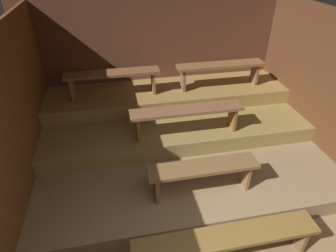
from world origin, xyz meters
TOP-DOWN VIEW (x-y plane):
  - ground at (0.00, 2.25)m, footprint 5.62×5.29m
  - wall_back at (0.00, 4.52)m, footprint 5.62×0.06m
  - wall_left at (-2.44, 2.25)m, footprint 0.06×5.29m
  - wall_right at (2.44, 2.25)m, footprint 0.06×5.29m
  - platform_lower at (0.00, 2.75)m, footprint 4.82×3.50m
  - platform_middle at (0.00, 3.44)m, footprint 4.82×2.12m
  - platform_upper at (0.00, 3.92)m, footprint 4.82×1.15m
  - bench_floor_center at (0.06, 0.65)m, footprint 2.26×0.33m
  - bench_lower_center at (0.04, 1.58)m, footprint 1.57×0.33m
  - bench_middle_center at (0.09, 2.70)m, footprint 1.91×0.33m
  - bench_upper_left at (-1.07, 3.84)m, footprint 1.77×0.33m
  - bench_upper_right at (1.07, 3.84)m, footprint 1.77×0.33m

SIDE VIEW (x-z plane):
  - ground at x=0.00m, z-range -0.08..0.00m
  - platform_lower at x=0.00m, z-range 0.00..0.28m
  - bench_floor_center at x=0.06m, z-range 0.16..0.65m
  - platform_middle at x=0.00m, z-range 0.28..0.56m
  - bench_lower_center at x=0.04m, z-range 0.42..0.91m
  - platform_upper at x=0.00m, z-range 0.56..0.84m
  - bench_middle_center at x=0.09m, z-range 0.71..1.20m
  - bench_upper_left at x=-1.07m, z-range 0.99..1.47m
  - bench_upper_right at x=1.07m, z-range 0.99..1.47m
  - wall_back at x=0.00m, z-range 0.00..2.52m
  - wall_left at x=-2.44m, z-range 0.00..2.52m
  - wall_right at x=2.44m, z-range 0.00..2.52m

